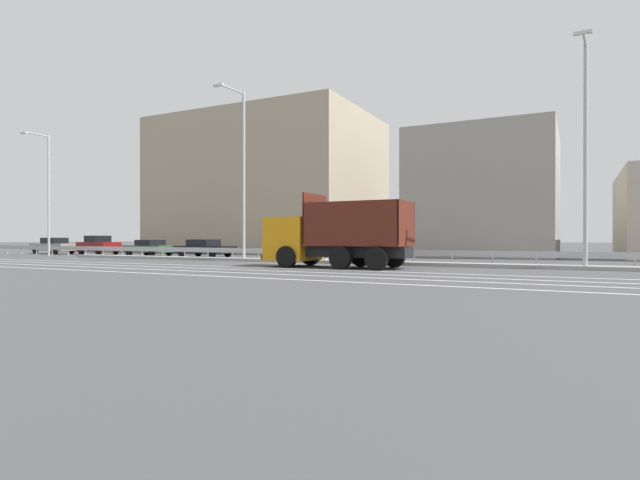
% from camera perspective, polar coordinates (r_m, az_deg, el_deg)
% --- Properties ---
extents(ground_plane, '(320.00, 320.00, 0.00)m').
position_cam_1_polar(ground_plane, '(27.70, -3.18, -2.73)').
color(ground_plane, '#424244').
extents(lane_strip_0, '(70.17, 0.16, 0.01)m').
position_cam_1_polar(lane_strip_0, '(22.58, 0.15, -3.39)').
color(lane_strip_0, silver).
rests_on(lane_strip_0, ground_plane).
extents(lane_strip_1, '(70.17, 0.16, 0.01)m').
position_cam_1_polar(lane_strip_1, '(21.02, -2.04, -3.66)').
color(lane_strip_1, silver).
rests_on(lane_strip_1, ground_plane).
extents(lane_strip_2, '(70.17, 0.16, 0.01)m').
position_cam_1_polar(lane_strip_2, '(19.61, -4.38, -3.94)').
color(lane_strip_2, silver).
rests_on(lane_strip_2, ground_plane).
extents(lane_strip_3, '(70.17, 0.16, 0.01)m').
position_cam_1_polar(lane_strip_3, '(18.03, -7.53, -4.31)').
color(lane_strip_3, silver).
rests_on(lane_strip_3, ground_plane).
extents(median_island, '(38.59, 1.10, 0.18)m').
position_cam_1_polar(median_island, '(29.05, -1.63, -2.42)').
color(median_island, gray).
rests_on(median_island, ground_plane).
extents(median_guardrail, '(70.17, 0.09, 0.78)m').
position_cam_1_polar(median_guardrail, '(30.02, -0.60, -1.42)').
color(median_guardrail, '#9EA0A5').
rests_on(median_guardrail, ground_plane).
extents(dump_truck, '(7.20, 2.79, 3.60)m').
position_cam_1_polar(dump_truck, '(24.56, 0.11, -0.09)').
color(dump_truck, orange).
rests_on(dump_truck, ground_plane).
extents(median_road_sign, '(0.70, 0.16, 2.18)m').
position_cam_1_polar(median_road_sign, '(28.42, 0.67, -0.36)').
color(median_road_sign, white).
rests_on(median_road_sign, ground_plane).
extents(street_lamp_0, '(0.70, 2.20, 9.59)m').
position_cam_1_polar(street_lamp_0, '(44.88, -28.75, 5.12)').
color(street_lamp_0, '#ADADB2').
rests_on(street_lamp_0, ground_plane).
extents(street_lamp_1, '(0.71, 2.51, 10.53)m').
position_cam_1_polar(street_lamp_1, '(31.43, -8.91, 8.21)').
color(street_lamp_1, '#ADADB2').
rests_on(street_lamp_1, ground_plane).
extents(street_lamp_2, '(0.71, 2.21, 10.14)m').
position_cam_1_polar(street_lamp_2, '(25.48, 28.06, 9.54)').
color(street_lamp_2, '#ADADB2').
rests_on(street_lamp_2, ground_plane).
extents(parked_car_0, '(4.79, 1.91, 1.46)m').
position_cam_1_polar(parked_car_0, '(51.05, -28.15, -0.58)').
color(parked_car_0, gray).
rests_on(parked_car_0, ground_plane).
extents(parked_car_1, '(4.02, 2.13, 1.64)m').
position_cam_1_polar(parked_car_1, '(47.35, -24.00, -0.55)').
color(parked_car_1, maroon).
rests_on(parked_car_1, ground_plane).
extents(parked_car_2, '(4.20, 2.11, 1.29)m').
position_cam_1_polar(parked_car_2, '(42.56, -18.92, -0.82)').
color(parked_car_2, '#335B33').
rests_on(parked_car_2, ground_plane).
extents(parked_car_3, '(4.69, 2.06, 1.33)m').
position_cam_1_polar(parked_car_3, '(38.68, -13.06, -0.89)').
color(parked_car_3, black).
rests_on(parked_car_3, ground_plane).
extents(background_building_0, '(20.92, 14.54, 13.44)m').
position_cam_1_polar(background_building_0, '(51.78, -5.89, 6.08)').
color(background_building_0, tan).
rests_on(background_building_0, ground_plane).
extents(background_building_1, '(10.57, 12.34, 9.70)m').
position_cam_1_polar(background_building_1, '(42.64, 18.43, 4.81)').
color(background_building_1, gray).
rests_on(background_building_1, ground_plane).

